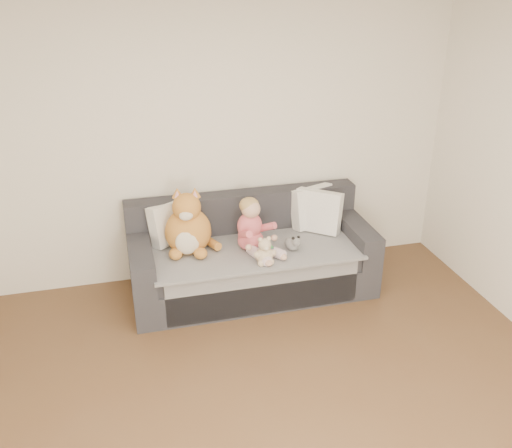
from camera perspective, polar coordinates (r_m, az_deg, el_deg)
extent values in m
plane|color=white|center=(2.63, 6.15, 19.66)|extent=(5.00, 5.00, 0.00)
plane|color=white|center=(5.27, -4.02, 8.01)|extent=(4.50, 0.00, 4.50)
cube|color=#28282D|center=(5.34, -0.41, -5.17)|extent=(2.20, 0.90, 0.30)
cube|color=#28282D|center=(5.20, -0.33, -3.20)|extent=(1.90, 0.80, 0.15)
cube|color=#28282D|center=(5.42, -1.33, 1.22)|extent=(2.20, 0.20, 0.40)
cube|color=#28282D|center=(5.07, -11.45, -3.58)|extent=(0.20, 0.90, 0.30)
cube|color=#28282D|center=(5.50, 9.74, -1.07)|extent=(0.20, 0.90, 0.30)
cube|color=gray|center=(5.15, -0.28, -2.45)|extent=(1.85, 0.88, 0.02)
cube|color=gray|center=(4.94, 0.85, -6.92)|extent=(1.70, 0.02, 0.41)
cube|color=silver|center=(5.23, -8.52, 0.17)|extent=(0.45, 0.38, 0.39)
cube|color=silver|center=(5.51, 5.65, 1.74)|extent=(0.46, 0.32, 0.40)
cube|color=silver|center=(5.41, 6.25, 1.28)|extent=(0.46, 0.42, 0.41)
ellipsoid|color=#CB5E47|center=(5.08, -0.55, -1.58)|extent=(0.23, 0.19, 0.19)
ellipsoid|color=#CB5E47|center=(5.03, -0.64, -0.17)|extent=(0.22, 0.19, 0.25)
ellipsoid|color=#DBAA8C|center=(4.94, -0.53, 1.52)|extent=(0.17, 0.17, 0.17)
ellipsoid|color=tan|center=(4.95, -0.69, 1.90)|extent=(0.17, 0.17, 0.14)
cylinder|color=#CB5E47|center=(4.92, -1.09, -1.05)|extent=(0.09, 0.23, 0.15)
cylinder|color=#CB5E47|center=(5.04, 0.91, -0.35)|extent=(0.20, 0.21, 0.15)
ellipsoid|color=#DBAA8C|center=(4.87, -0.74, -2.35)|extent=(0.06, 0.06, 0.06)
ellipsoid|color=#DBAA8C|center=(5.04, 1.85, -1.39)|extent=(0.06, 0.06, 0.06)
cylinder|color=#E5B2C6|center=(4.92, 0.30, -3.13)|extent=(0.17, 0.31, 0.10)
cylinder|color=#E5B2C6|center=(5.00, 1.49, -2.68)|extent=(0.23, 0.30, 0.10)
ellipsoid|color=#DBAA8C|center=(4.82, 1.24, -3.89)|extent=(0.06, 0.09, 0.05)
ellipsoid|color=#DBAA8C|center=(4.92, 2.73, -3.29)|extent=(0.06, 0.09, 0.05)
ellipsoid|color=#C07B2A|center=(5.05, -6.80, -0.75)|extent=(0.41, 0.35, 0.43)
ellipsoid|color=beige|center=(4.94, -6.86, -1.79)|extent=(0.21, 0.09, 0.24)
ellipsoid|color=#C07B2A|center=(4.91, -6.96, 1.68)|extent=(0.25, 0.25, 0.25)
ellipsoid|color=beige|center=(4.83, -7.01, 0.83)|extent=(0.12, 0.08, 0.09)
cone|color=#C07B2A|center=(4.91, -7.88, 3.13)|extent=(0.11, 0.11, 0.09)
cone|color=pink|center=(4.90, -7.89, 3.00)|extent=(0.07, 0.07, 0.05)
cone|color=#C07B2A|center=(4.90, -6.13, 3.17)|extent=(0.11, 0.11, 0.09)
cone|color=pink|center=(4.89, -6.13, 3.05)|extent=(0.07, 0.07, 0.05)
ellipsoid|color=#C07B2A|center=(4.97, -8.05, -2.98)|extent=(0.12, 0.14, 0.09)
ellipsoid|color=#C07B2A|center=(4.96, -5.57, -2.93)|extent=(0.12, 0.14, 0.09)
cylinder|color=#C07B2A|center=(5.15, -4.54, -1.84)|extent=(0.16, 0.28, 0.10)
ellipsoid|color=#C8AB8A|center=(4.86, 0.85, -3.13)|extent=(0.16, 0.13, 0.16)
ellipsoid|color=#C8AB8A|center=(4.80, 0.89, -2.08)|extent=(0.11, 0.11, 0.11)
ellipsoid|color=#C8AB8A|center=(4.78, 0.42, -1.59)|extent=(0.04, 0.04, 0.04)
ellipsoid|color=#C8AB8A|center=(4.80, 1.29, -1.47)|extent=(0.04, 0.04, 0.04)
ellipsoid|color=beige|center=(4.77, 1.04, -2.44)|extent=(0.04, 0.04, 0.04)
ellipsoid|color=#C8AB8A|center=(4.81, 0.10, -3.10)|extent=(0.06, 0.06, 0.06)
ellipsoid|color=#C8AB8A|center=(4.85, 1.72, -2.87)|extent=(0.06, 0.06, 0.06)
ellipsoid|color=#C8AB8A|center=(4.83, 0.52, -3.95)|extent=(0.06, 0.06, 0.06)
ellipsoid|color=#C8AB8A|center=(4.85, 1.49, -3.81)|extent=(0.06, 0.06, 0.06)
ellipsoid|color=white|center=(5.09, 3.63, -1.97)|extent=(0.13, 0.16, 0.12)
ellipsoid|color=white|center=(5.01, 4.07, -1.82)|extent=(0.08, 0.08, 0.08)
ellipsoid|color=black|center=(4.99, 3.74, -1.43)|extent=(0.03, 0.03, 0.03)
ellipsoid|color=black|center=(5.01, 4.27, -1.32)|extent=(0.03, 0.03, 0.03)
cylinder|color=#543A9E|center=(4.97, 1.52, -2.77)|extent=(0.07, 0.07, 0.08)
cone|color=green|center=(4.95, 1.52, -2.24)|extent=(0.07, 0.07, 0.03)
cylinder|color=green|center=(4.97, 1.02, -2.74)|extent=(0.02, 0.02, 0.06)
cylinder|color=green|center=(4.98, 2.01, -2.71)|extent=(0.02, 0.02, 0.06)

